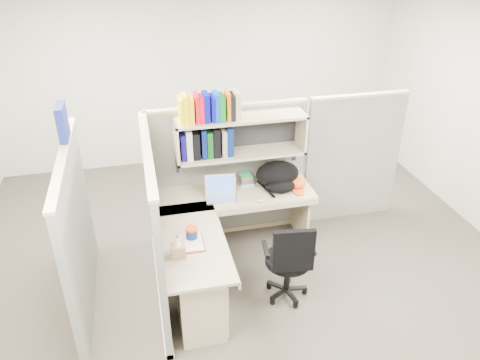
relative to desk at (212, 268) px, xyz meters
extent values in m
plane|color=#342E28|center=(0.41, 0.29, -0.44)|extent=(6.00, 6.00, 0.00)
plane|color=beige|center=(0.41, 3.29, 0.91)|extent=(6.00, 0.00, 6.00)
plane|color=silver|center=(0.41, 0.29, 2.26)|extent=(6.00, 6.00, 0.00)
cube|color=slate|center=(0.41, 1.19, 0.36)|extent=(1.80, 0.06, 1.60)
cube|color=tan|center=(0.41, 1.19, 1.18)|extent=(1.80, 0.08, 0.03)
cube|color=slate|center=(-0.49, 0.29, 0.36)|extent=(0.06, 1.80, 1.60)
cube|color=tan|center=(-0.49, 0.29, 1.18)|extent=(0.08, 1.80, 0.03)
cube|color=slate|center=(-1.19, 0.29, 0.36)|extent=(0.06, 1.80, 1.60)
cube|color=slate|center=(1.96, 1.19, 0.36)|extent=(1.20, 0.06, 1.60)
cube|color=navy|center=(-1.19, 0.64, 1.35)|extent=(0.07, 0.27, 0.32)
cube|color=white|center=(-0.46, 0.44, 0.76)|extent=(0.00, 0.21, 0.28)
cube|color=gray|center=(0.51, 0.99, 1.11)|extent=(1.40, 0.34, 0.03)
cube|color=gray|center=(0.51, 0.99, 0.70)|extent=(1.40, 0.34, 0.03)
cube|color=gray|center=(-0.18, 0.99, 0.90)|extent=(0.03, 0.34, 0.44)
cube|color=gray|center=(1.19, 0.99, 0.90)|extent=(0.03, 0.34, 0.44)
cube|color=black|center=(0.51, 1.15, 0.90)|extent=(1.38, 0.01, 0.41)
cube|color=#FCE405|center=(-0.11, 0.97, 1.25)|extent=(0.03, 0.20, 0.26)
cube|color=#FFD905|center=(-0.07, 0.97, 1.27)|extent=(0.05, 0.20, 0.29)
cube|color=#FEC305|center=(-0.02, 0.97, 1.25)|extent=(0.06, 0.20, 0.26)
cube|color=red|center=(0.05, 0.97, 1.27)|extent=(0.04, 0.20, 0.29)
cube|color=red|center=(0.09, 0.97, 1.25)|extent=(0.05, 0.20, 0.26)
cube|color=#040991|center=(0.14, 0.97, 1.27)|extent=(0.06, 0.20, 0.29)
cube|color=#0705A2|center=(0.21, 0.97, 1.25)|extent=(0.04, 0.20, 0.26)
cube|color=#053BA8|center=(0.25, 0.97, 1.27)|extent=(0.04, 0.20, 0.29)
cube|color=#07651F|center=(0.30, 0.97, 1.25)|extent=(0.06, 0.20, 0.26)
cube|color=#D55E05|center=(0.36, 0.97, 1.27)|extent=(0.04, 0.20, 0.29)
cube|color=black|center=(0.41, 0.97, 1.25)|extent=(0.05, 0.20, 0.26)
cube|color=tan|center=(0.46, 0.97, 1.27)|extent=(0.06, 0.20, 0.29)
cube|color=#0B074F|center=(-0.11, 1.01, 0.86)|extent=(0.05, 0.24, 0.29)
cube|color=silver|center=(-0.05, 1.01, 0.87)|extent=(0.06, 0.24, 0.32)
cube|color=black|center=(0.02, 1.01, 0.86)|extent=(0.07, 0.24, 0.29)
cube|color=#07134A|center=(0.10, 1.01, 0.87)|extent=(0.05, 0.24, 0.32)
cube|color=#094211|center=(0.17, 1.01, 0.86)|extent=(0.06, 0.24, 0.29)
cube|color=black|center=(0.24, 1.01, 0.87)|extent=(0.07, 0.24, 0.32)
cube|color=gray|center=(0.32, 1.01, 0.86)|extent=(0.05, 0.24, 0.29)
cube|color=#07194F|center=(0.38, 1.01, 0.87)|extent=(0.06, 0.24, 0.32)
cube|color=gray|center=(0.41, 0.86, 0.28)|extent=(1.74, 0.60, 0.03)
cube|color=gray|center=(-0.16, 0.09, 0.28)|extent=(0.60, 1.34, 0.03)
cube|color=gray|center=(0.41, 0.56, 0.24)|extent=(1.74, 0.02, 0.07)
cube|color=gray|center=(0.14, 0.09, 0.24)|extent=(0.02, 1.34, 0.07)
cube|color=gray|center=(-0.16, -0.26, -0.10)|extent=(0.40, 0.55, 0.68)
cube|color=tan|center=(0.05, -0.26, 0.10)|extent=(0.02, 0.50, 0.16)
cube|color=tan|center=(0.05, -0.26, -0.08)|extent=(0.02, 0.50, 0.16)
cube|color=tan|center=(0.05, -0.26, -0.30)|extent=(0.02, 0.50, 0.22)
cube|color=#B2B2B7|center=(0.06, -0.26, 0.10)|extent=(0.01, 0.12, 0.01)
cube|color=gray|center=(1.21, 0.89, -0.09)|extent=(0.03, 0.55, 0.70)
cylinder|color=#0D204E|center=(-0.16, 0.13, 0.34)|extent=(0.11, 0.11, 0.10)
cylinder|color=#E24015|center=(-0.16, 0.13, 0.39)|extent=(0.11, 0.11, 0.02)
ellipsoid|color=#9BB4DC|center=(0.64, 0.60, 0.31)|extent=(0.08, 0.06, 0.03)
cylinder|color=white|center=(0.43, 1.02, 0.34)|extent=(0.08, 0.08, 0.09)
cylinder|color=black|center=(0.74, -0.07, 0.02)|extent=(0.45, 0.45, 0.07)
cube|color=black|center=(0.71, -0.27, 0.28)|extent=(0.39, 0.10, 0.45)
cylinder|color=black|center=(0.74, -0.07, -0.17)|extent=(0.06, 0.06, 0.39)
cylinder|color=black|center=(0.74, -0.07, -0.39)|extent=(0.43, 0.43, 0.10)
cube|color=black|center=(0.52, -0.04, 0.16)|extent=(0.07, 0.26, 0.04)
cube|color=black|center=(0.96, -0.10, 0.16)|extent=(0.07, 0.26, 0.04)
camera|label=1|loc=(-0.53, -3.48, 2.91)|focal=35.00mm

